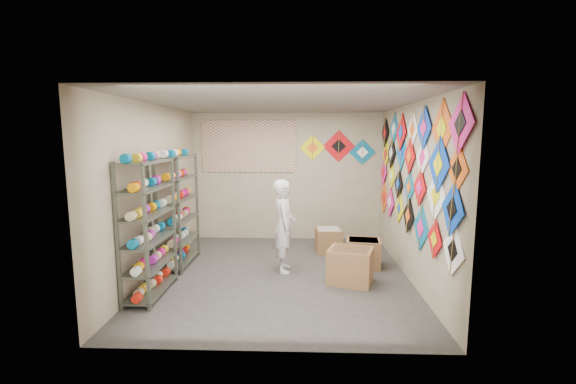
{
  "coord_description": "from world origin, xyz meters",
  "views": [
    {
      "loc": [
        0.32,
        -5.94,
        2.19
      ],
      "look_at": [
        0.1,
        0.3,
        1.3
      ],
      "focal_mm": 24.0,
      "sensor_mm": 36.0,
      "label": 1
    }
  ],
  "objects_px": {
    "shopkeeper": "(284,226)",
    "shelf_rack_back": "(178,210)",
    "shelf_rack_front": "(148,228)",
    "carton_a": "(350,266)",
    "carton_b": "(363,253)",
    "carton_c": "(328,240)"
  },
  "relations": [
    {
      "from": "carton_c",
      "to": "carton_b",
      "type": "bearing_deg",
      "value": -61.56
    },
    {
      "from": "shelf_rack_back",
      "to": "carton_c",
      "type": "height_order",
      "value": "shelf_rack_back"
    },
    {
      "from": "shopkeeper",
      "to": "shelf_rack_back",
      "type": "bearing_deg",
      "value": 77.54
    },
    {
      "from": "shelf_rack_back",
      "to": "shopkeeper",
      "type": "distance_m",
      "value": 1.85
    },
    {
      "from": "shopkeeper",
      "to": "carton_a",
      "type": "relative_size",
      "value": 2.4
    },
    {
      "from": "carton_a",
      "to": "carton_c",
      "type": "height_order",
      "value": "carton_a"
    },
    {
      "from": "shelf_rack_back",
      "to": "carton_a",
      "type": "height_order",
      "value": "shelf_rack_back"
    },
    {
      "from": "carton_c",
      "to": "shopkeeper",
      "type": "bearing_deg",
      "value": -130.51
    },
    {
      "from": "shelf_rack_back",
      "to": "carton_a",
      "type": "distance_m",
      "value": 3.02
    },
    {
      "from": "shelf_rack_back",
      "to": "carton_b",
      "type": "relative_size",
      "value": 3.33
    },
    {
      "from": "shelf_rack_front",
      "to": "shopkeeper",
      "type": "distance_m",
      "value": 2.1
    },
    {
      "from": "shelf_rack_front",
      "to": "carton_c",
      "type": "height_order",
      "value": "shelf_rack_front"
    },
    {
      "from": "carton_a",
      "to": "carton_b",
      "type": "distance_m",
      "value": 0.83
    },
    {
      "from": "shelf_rack_front",
      "to": "shopkeeper",
      "type": "bearing_deg",
      "value": 29.61
    },
    {
      "from": "carton_a",
      "to": "carton_c",
      "type": "distance_m",
      "value": 1.61
    },
    {
      "from": "shelf_rack_front",
      "to": "carton_c",
      "type": "bearing_deg",
      "value": 39.08
    },
    {
      "from": "shelf_rack_front",
      "to": "carton_b",
      "type": "relative_size",
      "value": 3.33
    },
    {
      "from": "shopkeeper",
      "to": "carton_c",
      "type": "relative_size",
      "value": 2.91
    },
    {
      "from": "shelf_rack_back",
      "to": "carton_b",
      "type": "bearing_deg",
      "value": 0.03
    },
    {
      "from": "shelf_rack_front",
      "to": "shopkeeper",
      "type": "relative_size",
      "value": 1.25
    },
    {
      "from": "shelf_rack_front",
      "to": "carton_a",
      "type": "height_order",
      "value": "shelf_rack_front"
    },
    {
      "from": "carton_b",
      "to": "carton_a",
      "type": "bearing_deg",
      "value": -105.04
    }
  ]
}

